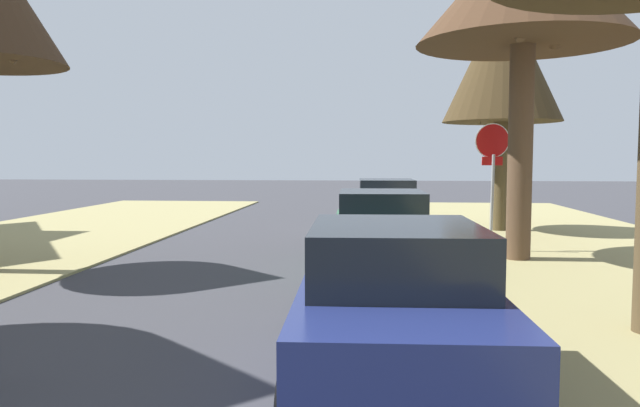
{
  "coord_description": "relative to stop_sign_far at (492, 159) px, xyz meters",
  "views": [
    {
      "loc": [
        2.05,
        0.13,
        2.21
      ],
      "look_at": [
        1.12,
        10.98,
        1.39
      ],
      "focal_mm": 34.04,
      "sensor_mm": 36.0,
      "label": 1
    }
  ],
  "objects": [
    {
      "name": "street_tree_right_far",
      "position": [
        1.04,
        4.09,
        2.94
      ],
      "size": [
        3.48,
        3.48,
        7.02
      ],
      "color": "#4C3F26",
      "rests_on": "grass_verge_right"
    },
    {
      "name": "parked_sedan_green",
      "position": [
        -2.6,
        -2.46,
        -1.47
      ],
      "size": [
        2.06,
        4.45,
        1.57
      ],
      "color": "#28663D",
      "rests_on": "ground"
    },
    {
      "name": "stop_sign_far",
      "position": [
        0.0,
        0.0,
        0.0
      ],
      "size": [
        0.81,
        0.3,
        2.97
      ],
      "color": "#9EA0A5",
      "rests_on": "grass_verge_right"
    },
    {
      "name": "parked_sedan_silver",
      "position": [
        -2.35,
        4.1,
        -1.47
      ],
      "size": [
        2.06,
        4.45,
        1.57
      ],
      "color": "#BCBCC1",
      "rests_on": "ground"
    },
    {
      "name": "parked_sedan_navy",
      "position": [
        -2.56,
        -8.39,
        -1.47
      ],
      "size": [
        2.06,
        4.45,
        1.57
      ],
      "color": "navy",
      "rests_on": "ground"
    }
  ]
}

